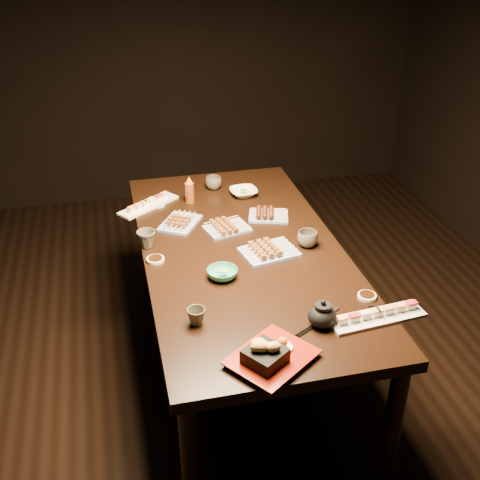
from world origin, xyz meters
name	(u,v)px	position (x,y,z in m)	size (l,w,h in m)	color
ground	(238,403)	(0.00, 0.00, 0.00)	(5.00, 5.00, 0.00)	black
dining_table	(242,315)	(0.07, 0.20, 0.38)	(0.90, 1.80, 0.75)	black
sushi_platter_near	(377,314)	(0.45, -0.43, 0.77)	(0.38, 0.11, 0.05)	white
sushi_platter_far	(148,203)	(-0.31, 0.74, 0.77)	(0.35, 0.10, 0.04)	white
yakitori_plate_center	(227,225)	(0.04, 0.40, 0.78)	(0.20, 0.15, 0.05)	#828EB6
yakitori_plate_right	(269,248)	(0.18, 0.13, 0.78)	(0.24, 0.18, 0.06)	#828EB6
yakitori_plate_left	(180,220)	(-0.17, 0.51, 0.78)	(0.21, 0.16, 0.05)	#828EB6
tsukune_plate	(269,213)	(0.27, 0.48, 0.77)	(0.20, 0.14, 0.05)	#828EB6
edamame_bowl_green	(222,274)	(-0.07, -0.01, 0.77)	(0.13, 0.13, 0.04)	#319774
edamame_bowl_cream	(244,192)	(0.21, 0.76, 0.77)	(0.15, 0.15, 0.04)	beige
tempura_tray	(272,349)	(-0.01, -0.57, 0.80)	(0.28, 0.23, 0.10)	black
teacup_near_left	(196,316)	(-0.23, -0.30, 0.78)	(0.07, 0.07, 0.07)	#4B4339
teacup_mid_right	(307,239)	(0.37, 0.16, 0.79)	(0.09, 0.09, 0.07)	#4B4339
teacup_far_left	(146,239)	(-0.35, 0.32, 0.79)	(0.09, 0.09, 0.08)	#4B4339
teacup_far_right	(213,183)	(0.07, 0.88, 0.78)	(0.09, 0.09, 0.07)	#4B4339
teapot	(322,313)	(0.23, -0.42, 0.80)	(0.13, 0.13, 0.11)	black
condiment_bottle	(189,189)	(-0.09, 0.75, 0.82)	(0.05, 0.05, 0.15)	maroon
sauce_dish_west	(155,260)	(-0.33, 0.19, 0.76)	(0.08, 0.08, 0.01)	white
sauce_dish_east	(269,215)	(0.28, 0.50, 0.76)	(0.07, 0.07, 0.01)	white
sauce_dish_se	(367,296)	(0.47, -0.29, 0.76)	(0.08, 0.08, 0.01)	white
sauce_dish_nw	(157,204)	(-0.26, 0.75, 0.76)	(0.08, 0.08, 0.01)	white
chopsticks_near	(293,338)	(0.10, -0.47, 0.75)	(0.20, 0.02, 0.01)	black
chopsticks_se	(393,309)	(0.53, -0.39, 0.75)	(0.20, 0.02, 0.01)	black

